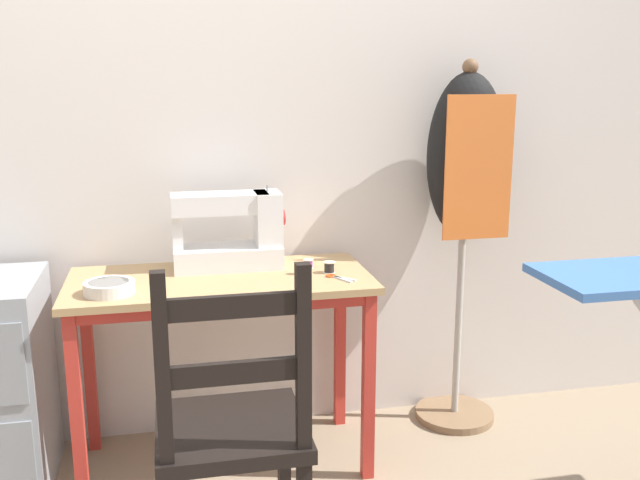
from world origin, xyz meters
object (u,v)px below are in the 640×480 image
Objects in this scene: sewing_machine at (233,233)px; thread_spool_mid_table at (309,264)px; fabric_bowl at (109,287)px; dress_form at (466,176)px; wooden_chair at (232,434)px; scissors at (336,277)px; thread_spool_near_machine at (299,269)px; thread_spool_far_edge at (329,267)px.

thread_spool_mid_table is at bearing -15.18° from sewing_machine.
dress_form reaches higher than fabric_bowl.
scissors is at bearing 52.70° from wooden_chair.
sewing_machine is 3.59× the size of scissors.
thread_spool_mid_table reaches higher than scissors.
sewing_machine reaches higher than thread_spool_near_machine.
thread_spool_near_machine reaches higher than thread_spool_mid_table.
scissors is (0.75, 0.02, -0.02)m from fabric_bowl.
thread_spool_far_edge is at bearing -53.29° from thread_spool_mid_table.
fabric_bowl is 1.37m from dress_form.
thread_spool_mid_table is (0.68, 0.17, -0.01)m from fabric_bowl.
sewing_machine is at bearing 83.52° from wooden_chair.
thread_spool_near_machine is 0.74m from wooden_chair.
sewing_machine reaches higher than wooden_chair.
sewing_machine is at bearing 146.83° from scissors.
thread_spool_near_machine is (0.63, 0.10, -0.00)m from fabric_bowl.
dress_form reaches higher than wooden_chair.
thread_spool_near_machine is 0.03× the size of dress_form.
sewing_machine is 0.41m from scissors.
scissors is at bearing 1.88° from fabric_bowl.
fabric_bowl is 4.34× the size of thread_spool_near_machine.
scissors is 0.73m from wooden_chair.
fabric_bowl is at bearing -178.12° from scissors.
sewing_machine reaches higher than fabric_bowl.
thread_spool_near_machine is 0.75m from dress_form.
dress_form is (0.57, 0.17, 0.28)m from thread_spool_far_edge.
fabric_bowl is 3.71× the size of thread_spool_far_edge.
wooden_chair is at bearing -127.30° from scissors.
thread_spool_near_machine is at bearing -123.06° from thread_spool_mid_table.
thread_spool_near_machine is 0.11m from thread_spool_far_edge.
fabric_bowl is at bearing -168.84° from dress_form.
thread_spool_far_edge is (0.11, -0.01, 0.00)m from thread_spool_near_machine.
scissors is 0.07m from thread_spool_far_edge.
thread_spool_far_edge is (0.32, -0.15, -0.11)m from sewing_machine.
thread_spool_near_machine is at bearing -166.50° from dress_form.
thread_spool_mid_table is 0.84× the size of thread_spool_far_edge.
fabric_bowl is 0.70m from thread_spool_mid_table.
sewing_machine is at bearing 146.10° from thread_spool_near_machine.
thread_spool_mid_table is at bearing -171.88° from dress_form.
thread_spool_far_edge is (0.06, -0.08, 0.00)m from thread_spool_mid_table.
sewing_machine is at bearing -178.77° from dress_form.
dress_form is at bearing 1.23° from sewing_machine.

